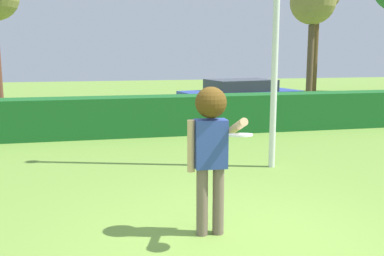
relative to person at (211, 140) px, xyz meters
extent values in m
plane|color=olive|center=(0.27, -0.30, -1.18)|extent=(60.00, 60.00, 0.00)
cylinder|color=#725E51|center=(0.10, 0.00, -0.76)|extent=(0.14, 0.14, 0.84)
cylinder|color=#725E51|center=(-0.10, 0.01, -0.76)|extent=(0.14, 0.14, 0.84)
cube|color=#2B4291|center=(0.00, 0.01, -0.05)|extent=(0.39, 0.24, 0.58)
cylinder|color=tan|center=(0.22, -0.28, 0.19)|extent=(0.12, 0.62, 0.30)
cylinder|color=tan|center=(-0.23, 0.02, -0.07)|extent=(0.09, 0.09, 0.62)
sphere|color=tan|center=(0.00, 0.01, 0.41)|extent=(0.22, 0.22, 0.22)
sphere|color=#4B3410|center=(0.00, 0.01, 0.44)|extent=(0.37, 0.37, 0.37)
cylinder|color=white|center=(0.20, -0.50, 0.14)|extent=(0.26, 0.26, 0.05)
cube|color=#195B22|center=(0.27, 6.73, -0.66)|extent=(25.95, 0.90, 1.04)
cube|color=#263FA5|center=(3.75, 9.83, -0.60)|extent=(4.44, 2.43, 0.55)
cube|color=#2D333D|center=(3.75, 9.83, -0.13)|extent=(2.45, 1.94, 0.40)
cylinder|color=black|center=(5.04, 10.93, -0.88)|extent=(0.61, 0.21, 0.60)
cylinder|color=black|center=(5.35, 9.26, -0.88)|extent=(0.61, 0.21, 0.60)
cylinder|color=black|center=(2.15, 10.40, -0.88)|extent=(0.61, 0.21, 0.60)
cylinder|color=black|center=(2.46, 8.72, -0.88)|extent=(0.61, 0.21, 0.60)
cylinder|color=brown|center=(7.21, 11.40, 0.45)|extent=(0.25, 0.25, 3.26)
sphere|color=olive|center=(7.21, 11.40, 2.98)|extent=(1.78, 1.78, 1.78)
cylinder|color=brown|center=(9.61, 15.51, 0.84)|extent=(0.30, 0.30, 4.03)
camera|label=1|loc=(-1.34, -4.89, 1.02)|focal=41.07mm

